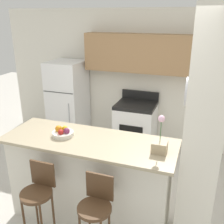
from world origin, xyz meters
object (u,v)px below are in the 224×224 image
Objects in this scene: stove_range at (135,126)px; bar_stool_left at (39,195)px; refrigerator at (68,102)px; bar_stool_right at (96,209)px; fruit_bowl at (63,133)px; orchid_vase at (160,144)px.

stove_range is 1.07× the size of bar_stool_left.
refrigerator reaches higher than bar_stool_right.
fruit_bowl is (-0.65, 0.56, 0.47)m from bar_stool_right.
stove_range is 2.23m from orchid_vase.
orchid_vase is at bearing 49.02° from bar_stool_right.
orchid_vase is (2.14, -1.93, 0.38)m from refrigerator.
fruit_bowl is (-0.38, -1.96, 0.67)m from stove_range.
refrigerator reaches higher than stove_range.
fruit_bowl reaches higher than stove_range.
orchid_vase is 1.14m from fruit_bowl.
bar_stool_left is (1.00, -2.49, -0.14)m from refrigerator.
bar_stool_right is 3.94× the size of fruit_bowl.
bar_stool_right is (1.65, -2.49, -0.14)m from refrigerator.
stove_range is 4.23× the size of fruit_bowl.
bar_stool_left is (-0.38, -2.53, 0.20)m from stove_range.
bar_stool_left is 0.73m from fruit_bowl.
refrigerator is at bearing 123.53° from bar_stool_right.
orchid_vase reaches higher than bar_stool_right.
refrigerator is 2.19m from fruit_bowl.
refrigerator is 6.35× the size of fruit_bowl.
orchid_vase is at bearing 26.24° from bar_stool_left.
bar_stool_left is at bearing -98.61° from stove_range.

